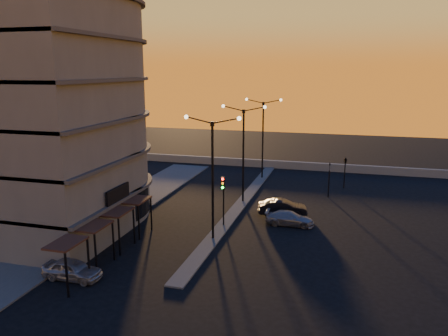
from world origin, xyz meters
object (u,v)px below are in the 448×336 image
traffic_light_main (223,193)px  car_wagon (290,218)px  car_hatchback (72,269)px  streetlamp_mid (243,146)px  car_sedan (283,208)px

traffic_light_main → car_wagon: bearing=19.8°
car_hatchback → car_wagon: car_hatchback is taller
traffic_light_main → streetlamp_mid: bearing=90.0°
car_sedan → car_wagon: size_ratio=1.07×
traffic_light_main → car_sedan: (4.33, 4.23, -2.18)m
car_hatchback → car_sedan: bearing=-34.5°
streetlamp_mid → car_hatchback: streetlamp_mid is taller
car_sedan → car_wagon: bearing=-168.9°
car_hatchback → car_wagon: 17.77m
car_hatchback → car_wagon: bearing=-41.2°
car_hatchback → car_wagon: size_ratio=0.93×
car_hatchback → car_wagon: (11.75, 13.33, -0.05)m
streetlamp_mid → car_hatchback: bearing=-109.3°
streetlamp_mid → car_sedan: streetlamp_mid is taller
traffic_light_main → car_wagon: size_ratio=1.05×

